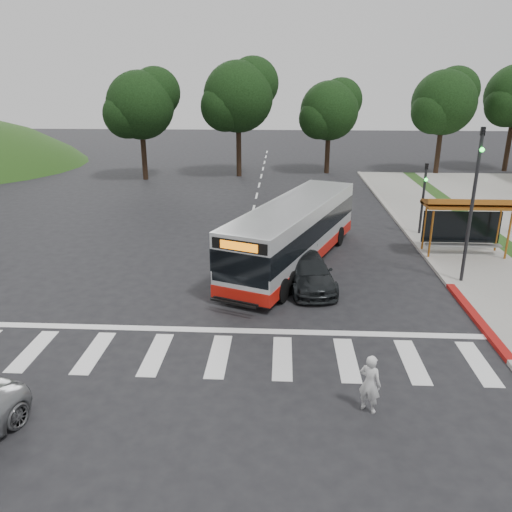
{
  "coord_description": "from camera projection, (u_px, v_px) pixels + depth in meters",
  "views": [
    {
      "loc": [
        1.9,
        -18.65,
        8.21
      ],
      "look_at": [
        0.91,
        -0.03,
        1.6
      ],
      "focal_mm": 35.0,
      "sensor_mm": 36.0,
      "label": 1
    }
  ],
  "objects": [
    {
      "name": "crosswalk_ladder",
      "position": [
        219.0,
        356.0,
        15.68
      ],
      "size": [
        18.0,
        2.6,
        0.01
      ],
      "primitive_type": "cube",
      "color": "silver",
      "rests_on": "ground"
    },
    {
      "name": "tree_ne_a",
      "position": [
        445.0,
        101.0,
        43.87
      ],
      "size": [
        6.16,
        5.74,
        9.3
      ],
      "color": "black",
      "rests_on": "parking_lot"
    },
    {
      "name": "ground",
      "position": [
        234.0,
        292.0,
        20.39
      ],
      "size": [
        140.0,
        140.0,
        0.0
      ],
      "primitive_type": "plane",
      "color": "black",
      "rests_on": "ground"
    },
    {
      "name": "transit_bus",
      "position": [
        294.0,
        234.0,
        23.12
      ],
      "size": [
        6.47,
        11.36,
        2.91
      ],
      "primitive_type": null,
      "rotation": [
        0.0,
        0.0,
        -0.38
      ],
      "color": "silver",
      "rests_on": "ground"
    },
    {
      "name": "curb_east",
      "position": [
        410.0,
        236.0,
        27.44
      ],
      "size": [
        0.3,
        40.0,
        0.15
      ],
      "primitive_type": "cube",
      "color": "#9E9991",
      "rests_on": "ground"
    },
    {
      "name": "traffic_signal_ne_tall",
      "position": [
        474.0,
        194.0,
        20.02
      ],
      "size": [
        0.18,
        0.37,
        6.5
      ],
      "color": "black",
      "rests_on": "ground"
    },
    {
      "name": "tree_north_b",
      "position": [
        330.0,
        110.0,
        44.61
      ],
      "size": [
        5.72,
        5.33,
        8.43
      ],
      "color": "black",
      "rests_on": "ground"
    },
    {
      "name": "tree_north_a",
      "position": [
        239.0,
        95.0,
        42.71
      ],
      "size": [
        6.6,
        6.15,
        10.17
      ],
      "color": "black",
      "rests_on": "ground"
    },
    {
      "name": "curb_east_red",
      "position": [
        476.0,
        318.0,
        18.03
      ],
      "size": [
        0.32,
        6.0,
        0.15
      ],
      "primitive_type": "cube",
      "color": "maroon",
      "rests_on": "ground"
    },
    {
      "name": "pedestrian",
      "position": [
        370.0,
        383.0,
        12.84
      ],
      "size": [
        0.71,
        0.66,
        1.63
      ],
      "primitive_type": "imported",
      "rotation": [
        0.0,
        0.0,
        2.54
      ],
      "color": "silver",
      "rests_on": "ground"
    },
    {
      "name": "bus_shelter",
      "position": [
        468.0,
        209.0,
        23.87
      ],
      "size": [
        4.2,
        1.6,
        2.86
      ],
      "color": "#995519",
      "rests_on": "sidewalk_east"
    },
    {
      "name": "tree_north_c",
      "position": [
        141.0,
        104.0,
        41.43
      ],
      "size": [
        6.16,
        5.74,
        9.3
      ],
      "color": "black",
      "rests_on": "ground"
    },
    {
      "name": "sidewalk_east",
      "position": [
        447.0,
        237.0,
        27.35
      ],
      "size": [
        4.0,
        40.0,
        0.12
      ],
      "primitive_type": "cube",
      "color": "gray",
      "rests_on": "ground"
    },
    {
      "name": "traffic_signal_ne_short",
      "position": [
        424.0,
        191.0,
        27.07
      ],
      "size": [
        0.18,
        0.37,
        4.0
      ],
      "color": "black",
      "rests_on": "ground"
    },
    {
      "name": "dark_sedan",
      "position": [
        309.0,
        271.0,
        20.83
      ],
      "size": [
        2.4,
        4.63,
        1.28
      ],
      "primitive_type": "imported",
      "rotation": [
        0.0,
        0.0,
        0.14
      ],
      "color": "black",
      "rests_on": "ground"
    }
  ]
}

